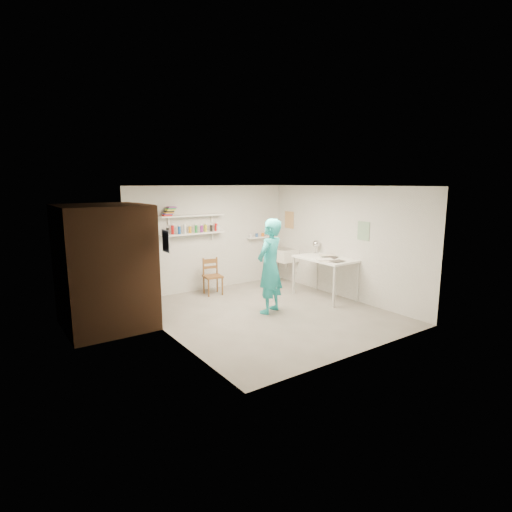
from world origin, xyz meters
TOP-DOWN VIEW (x-y plane):
  - floor at (0.00, 0.00)m, footprint 4.00×4.50m
  - ceiling at (0.00, 0.00)m, footprint 4.00×4.50m
  - wall_back at (0.00, 2.26)m, footprint 4.00×0.02m
  - wall_front at (0.00, -2.26)m, footprint 4.00×0.02m
  - wall_left at (-2.01, 0.00)m, footprint 0.02×4.50m
  - wall_right at (2.01, 0.00)m, footprint 0.02×4.50m
  - doorway_recess at (-1.99, 1.05)m, footprint 0.02×0.90m
  - corridor_box at (-2.70, 1.05)m, footprint 1.40×1.50m
  - door_lintel at (-1.97, 1.05)m, footprint 0.06×1.05m
  - door_jamb_near at (-1.97, 0.55)m, footprint 0.06×0.10m
  - door_jamb_far at (-1.97, 1.55)m, footprint 0.06×0.10m
  - shelf_lower at (-0.50, 2.13)m, footprint 1.50×0.22m
  - shelf_upper at (-0.50, 2.13)m, footprint 1.50×0.22m
  - ledge_shelf at (1.35, 2.17)m, footprint 0.70×0.14m
  - poster_left at (-1.99, 0.05)m, footprint 0.01×0.28m
  - poster_right_a at (1.99, 1.80)m, footprint 0.01×0.34m
  - poster_right_b at (1.99, -0.55)m, footprint 0.01×0.30m
  - belfast_sink at (1.75, 1.70)m, footprint 0.48×0.60m
  - man at (0.06, 0.03)m, footprint 0.77×0.66m
  - wall_clock at (0.15, 0.23)m, footprint 0.31×0.16m
  - wooden_chair at (-0.23, 1.75)m, footprint 0.43×0.41m
  - work_table at (1.64, 0.15)m, footprint 0.79×1.32m
  - desk_lamp at (1.86, 0.67)m, footprint 0.16×0.16m
  - spray_cans at (-0.50, 2.13)m, footprint 1.32×0.06m
  - book_stack at (-1.04, 2.13)m, footprint 0.30×0.14m
  - ledge_pots at (1.35, 2.17)m, footprint 0.48×0.07m
  - papers at (1.64, 0.15)m, footprint 0.30×0.22m

SIDE VIEW (x-z plane):
  - floor at x=0.00m, z-range -0.02..0.00m
  - wooden_chair at x=-0.23m, z-range 0.00..0.82m
  - work_table at x=1.64m, z-range 0.00..0.88m
  - belfast_sink at x=1.75m, z-range 0.55..0.85m
  - papers at x=1.64m, z-range 0.88..0.91m
  - man at x=0.06m, z-range 0.00..1.80m
  - doorway_recess at x=-1.99m, z-range 0.00..2.00m
  - door_jamb_near at x=-1.97m, z-range 0.00..2.00m
  - door_jamb_far at x=-1.97m, z-range 0.00..2.00m
  - corridor_box at x=-2.70m, z-range 0.00..2.10m
  - desk_lamp at x=1.86m, z-range 1.02..1.18m
  - ledge_shelf at x=1.35m, z-range 1.11..1.14m
  - ledge_pots at x=1.35m, z-range 1.14..1.22m
  - wall_back at x=0.00m, z-range 0.00..2.40m
  - wall_front at x=0.00m, z-range 0.00..2.40m
  - wall_left at x=-2.01m, z-range 0.00..2.40m
  - wall_right at x=2.01m, z-range 0.00..2.40m
  - wall_clock at x=0.15m, z-range 1.04..1.36m
  - shelf_lower at x=-0.50m, z-range 1.34..1.36m
  - spray_cans at x=-0.50m, z-range 1.36..1.53m
  - poster_right_b at x=1.99m, z-range 1.31..1.69m
  - poster_left at x=-1.99m, z-range 1.37..1.73m
  - poster_right_a at x=1.99m, z-range 1.34..1.76m
  - shelf_upper at x=-0.50m, z-range 1.74..1.76m
  - book_stack at x=-1.04m, z-range 1.77..1.96m
  - door_lintel at x=-1.97m, z-range 2.00..2.10m
  - ceiling at x=0.00m, z-range 2.40..2.42m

